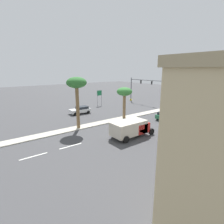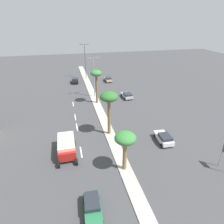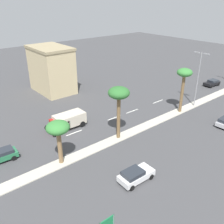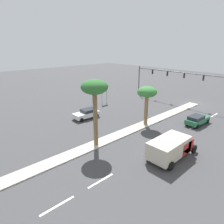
{
  "view_description": "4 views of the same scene",
  "coord_description": "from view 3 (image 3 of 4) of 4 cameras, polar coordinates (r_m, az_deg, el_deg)",
  "views": [
    {
      "loc": [
        -23.91,
        36.81,
        8.93
      ],
      "look_at": [
        -3.41,
        21.15,
        2.64
      ],
      "focal_mm": 28.32,
      "sensor_mm": 36.0,
      "label": 1
    },
    {
      "loc": [
        -6.71,
        -4.46,
        18.86
      ],
      "look_at": [
        1.2,
        28.36,
        2.63
      ],
      "focal_mm": 32.18,
      "sensor_mm": 36.0,
      "label": 2
    },
    {
      "loc": [
        23.21,
        4.59,
        18.77
      ],
      "look_at": [
        -2.36,
        25.84,
        3.14
      ],
      "focal_mm": 39.76,
      "sensor_mm": 36.0,
      "label": 3
    },
    {
      "loc": [
        -16.71,
        38.02,
        11.35
      ],
      "look_at": [
        1.72,
        20.89,
        2.71
      ],
      "focal_mm": 31.72,
      "sensor_mm": 36.0,
      "label": 4
    }
  ],
  "objects": [
    {
      "name": "ground_plane",
      "position": [
        39.54,
        7.43,
        -3.4
      ],
      "size": [
        160.0,
        160.0,
        0.0
      ],
      "primitive_type": "plane",
      "color": "#424244"
    },
    {
      "name": "median_curb",
      "position": [
        45.71,
        14.98,
        0.1
      ],
      "size": [
        1.8,
        78.46,
        0.12
      ],
      "primitive_type": "cube",
      "color": "#B7B2A3",
      "rests_on": "ground"
    },
    {
      "name": "lane_stripe_right",
      "position": [
        34.9,
        -22.59,
        -9.56
      ],
      "size": [
        0.2,
        2.8,
        0.01
      ],
      "primitive_type": "cube",
      "color": "silver",
      "rests_on": "ground"
    },
    {
      "name": "lane_stripe_far",
      "position": [
        37.98,
        -8.7,
        -4.75
      ],
      "size": [
        0.2,
        2.8,
        0.01
      ],
      "primitive_type": "cube",
      "color": "silver",
      "rests_on": "ground"
    },
    {
      "name": "lane_stripe_outboard",
      "position": [
        42.02,
        0.52,
        -1.35
      ],
      "size": [
        0.2,
        2.8,
        0.01
      ],
      "primitive_type": "cube",
      "color": "silver",
      "rests_on": "ground"
    },
    {
      "name": "lane_stripe_front",
      "position": [
        44.57,
        4.63,
        0.19
      ],
      "size": [
        0.2,
        2.8,
        0.01
      ],
      "primitive_type": "cube",
      "color": "silver",
      "rests_on": "ground"
    },
    {
      "name": "lane_stripe_rear",
      "position": [
        49.35,
        10.51,
        2.39
      ],
      "size": [
        0.2,
        2.8,
        0.01
      ],
      "primitive_type": "cube",
      "color": "silver",
      "rests_on": "ground"
    },
    {
      "name": "commercial_building",
      "position": [
        54.19,
        -13.72,
        9.49
      ],
      "size": [
        10.06,
        6.55,
        9.49
      ],
      "color": "#C6B284",
      "rests_on": "ground"
    },
    {
      "name": "palm_tree_rear",
      "position": [
        29.45,
        -12.32,
        -3.95
      ],
      "size": [
        2.78,
        2.78,
        5.64
      ],
      "color": "olive",
      "rests_on": "median_curb"
    },
    {
      "name": "palm_tree_outboard",
      "position": [
        33.36,
        1.58,
        3.84
      ],
      "size": [
        2.97,
        2.97,
        7.71
      ],
      "color": "brown",
      "rests_on": "median_curb"
    },
    {
      "name": "palm_tree_near",
      "position": [
        43.46,
        16.28,
        7.99
      ],
      "size": [
        2.57,
        2.57,
        7.83
      ],
      "color": "brown",
      "rests_on": "median_curb"
    },
    {
      "name": "street_lamp_inboard",
      "position": [
        47.07,
        19.23,
        7.93
      ],
      "size": [
        2.9,
        0.24,
        9.91
      ],
      "color": "gray",
      "rests_on": "median_curb"
    },
    {
      "name": "sedan_white_rear",
      "position": [
        28.41,
        5.42,
        -14.23
      ],
      "size": [
        2.13,
        4.21,
        1.48
      ],
      "color": "silver",
      "rests_on": "ground"
    },
    {
      "name": "sedan_green_near",
      "position": [
        34.16,
        -24.41,
        -9.17
      ],
      "size": [
        2.05,
        4.48,
        1.45
      ],
      "color": "#287047",
      "rests_on": "ground"
    },
    {
      "name": "sedan_black_far",
      "position": [
        61.55,
        22.02,
        6.27
      ],
      "size": [
        2.28,
        4.01,
        1.34
      ],
      "color": "black",
      "rests_on": "ground"
    },
    {
      "name": "box_truck",
      "position": [
        39.01,
        -10.33,
        -1.95
      ],
      "size": [
        2.74,
        6.06,
        2.23
      ],
      "color": "#B21E19",
      "rests_on": "ground"
    }
  ]
}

